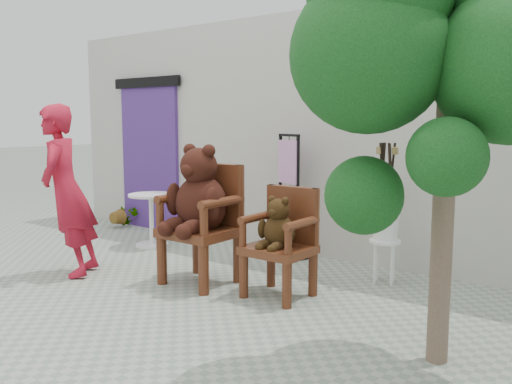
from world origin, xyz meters
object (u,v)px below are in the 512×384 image
Objects in this scene: cafe_table at (151,213)px; stool_bucket at (385,222)px; person at (67,191)px; display_stand at (288,210)px; tree at (444,35)px; chair_small at (282,234)px; chair_big at (201,204)px.

stool_bucket is at bearing 5.65° from cafe_table.
person is 3.39m from stool_bucket.
display_stand is (1.80, 0.60, 0.14)m from cafe_table.
tree is at bearing -56.73° from stool_bucket.
cafe_table is 3.21m from stool_bucket.
stool_bucket is (2.86, 1.80, -0.28)m from person.
cafe_table is 0.47× the size of display_stand.
cafe_table is at bearing 165.55° from chair_small.
chair_small is at bearing 73.27° from person.
person reaches higher than chair_small.
stool_bucket is at bearing 123.27° from tree.
chair_big is 1.90m from stool_bucket.
tree is at bearing -17.47° from display_stand.
display_stand is at bearing 121.42° from chair_small.
person is at bearing -77.36° from cafe_table.
person reaches higher than display_stand.
person is at bearing -147.86° from stool_bucket.
person is 2.61× the size of cafe_table.
chair_big is at bearing -170.10° from chair_small.
cafe_table is at bearing -141.31° from display_stand.
cafe_table is (-1.68, 0.82, -0.38)m from chair_big.
stool_bucket is at bearing 57.74° from chair_small.
tree reaches higher than chair_small.
stool_bucket is at bearing 8.79° from display_stand.
chair_big is 1.44m from display_stand.
chair_small is at bearing -38.27° from display_stand.
tree reaches higher than cafe_table.
chair_big reaches higher than cafe_table.
chair_big is at bearing 79.42° from person.
chair_small is at bearing -122.26° from stool_bucket.
person is (-1.34, -0.66, 0.10)m from chair_big.
tree is at bearing -20.76° from chair_small.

